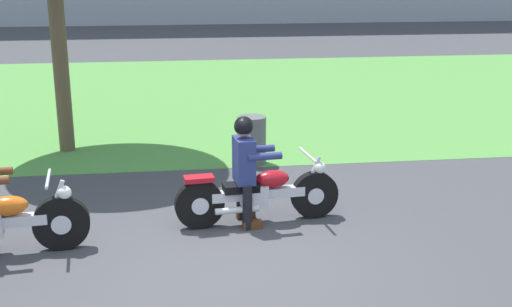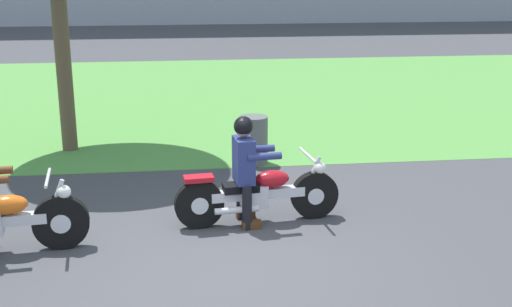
% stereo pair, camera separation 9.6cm
% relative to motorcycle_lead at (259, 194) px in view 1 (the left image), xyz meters
% --- Properties ---
extents(ground, '(120.00, 120.00, 0.00)m').
position_rel_motorcycle_lead_xyz_m(ground, '(-0.53, -1.14, -0.38)').
color(ground, '#424247').
extents(grass_verge, '(60.00, 12.00, 0.01)m').
position_rel_motorcycle_lead_xyz_m(grass_verge, '(-0.53, 8.31, -0.38)').
color(grass_verge, '#549342').
rests_on(grass_verge, ground).
extents(motorcycle_lead, '(2.10, 0.66, 0.86)m').
position_rel_motorcycle_lead_xyz_m(motorcycle_lead, '(0.00, 0.00, 0.00)').
color(motorcycle_lead, black).
rests_on(motorcycle_lead, ground).
extents(rider_lead, '(0.58, 0.50, 1.39)m').
position_rel_motorcycle_lead_xyz_m(rider_lead, '(-0.17, -0.02, 0.43)').
color(rider_lead, black).
rests_on(rider_lead, ground).
extents(trash_can, '(0.46, 0.46, 0.78)m').
position_rel_motorcycle_lead_xyz_m(trash_can, '(0.24, 2.53, 0.01)').
color(trash_can, '#595E5B').
rests_on(trash_can, ground).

